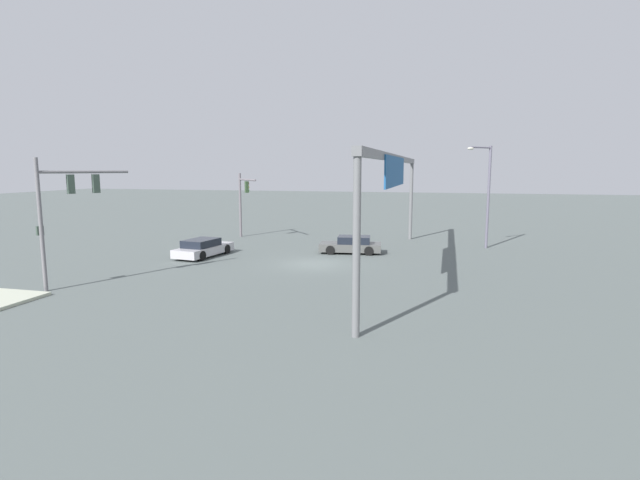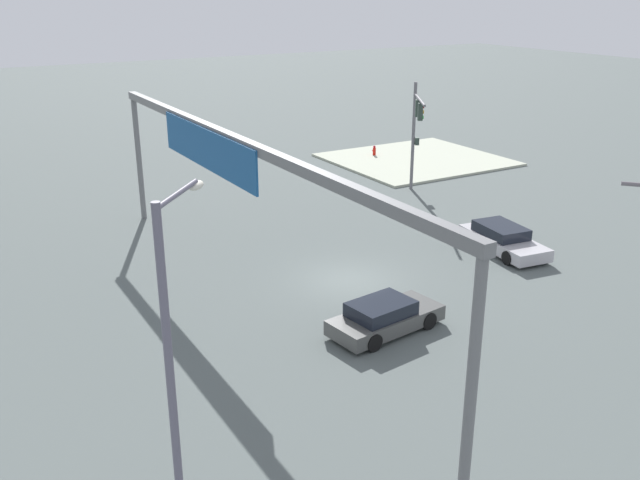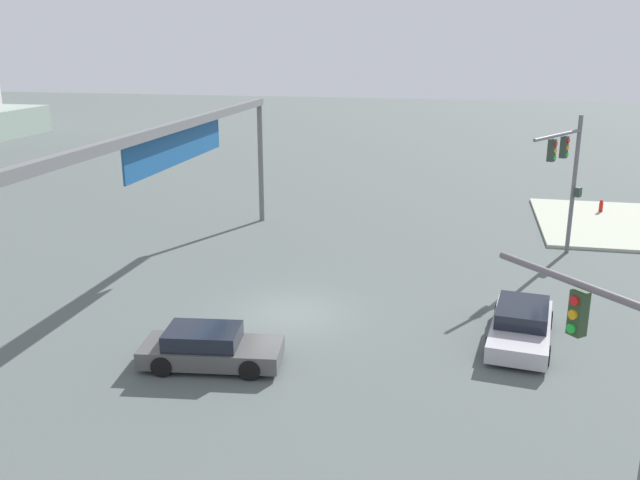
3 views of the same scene
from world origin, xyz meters
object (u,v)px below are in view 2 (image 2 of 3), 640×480
object	(u,v)px
traffic_signal_opposite_side	(416,123)
fire_hydrant_on_curb	(374,151)
sedan_car_approaching	(503,239)
streetlamp_curved_arm	(173,334)
sedan_car_waiting_far	(385,317)

from	to	relation	value
traffic_signal_opposite_side	fire_hydrant_on_curb	bearing A→B (deg)	-169.30
traffic_signal_opposite_side	sedan_car_approaching	xyz separation A→B (m)	(-9.78, 2.32, -3.69)
traffic_signal_opposite_side	streetlamp_curved_arm	xyz separation A→B (m)	(-18.21, 21.05, 0.18)
traffic_signal_opposite_side	sedan_car_waiting_far	distance (m)	18.42
streetlamp_curved_arm	traffic_signal_opposite_side	bearing A→B (deg)	-6.70
streetlamp_curved_arm	sedan_car_waiting_far	distance (m)	10.99
sedan_car_approaching	traffic_signal_opposite_side	bearing A→B (deg)	174.10
traffic_signal_opposite_side	streetlamp_curved_arm	distance (m)	27.84
sedan_car_approaching	fire_hydrant_on_curb	xyz separation A→B (m)	(18.77, -5.72, -0.09)
sedan_car_approaching	sedan_car_waiting_far	distance (m)	10.27
fire_hydrant_on_curb	sedan_car_approaching	bearing A→B (deg)	163.05
streetlamp_curved_arm	sedan_car_approaching	world-z (taller)	streetlamp_curved_arm
sedan_car_waiting_far	fire_hydrant_on_curb	distance (m)	27.26
streetlamp_curved_arm	sedan_car_approaching	distance (m)	20.90
traffic_signal_opposite_side	sedan_car_waiting_far	size ratio (longest dim) A/B	1.44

